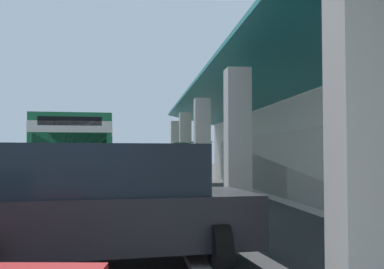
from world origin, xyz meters
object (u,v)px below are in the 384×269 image
(potted_palm, at_px, (190,179))
(transit_bus, at_px, (82,152))
(pedestrian, at_px, (38,194))
(parked_suv_charcoal, at_px, (104,203))

(potted_palm, bearing_deg, transit_bus, -88.36)
(transit_bus, distance_m, pedestrian, 9.31)
(parked_suv_charcoal, bearing_deg, transit_bus, -171.47)
(potted_palm, bearing_deg, pedestrian, -25.76)
(pedestrian, distance_m, potted_palm, 10.44)
(parked_suv_charcoal, bearing_deg, pedestrian, -150.97)
(parked_suv_charcoal, height_order, pedestrian, parked_suv_charcoal)
(pedestrian, bearing_deg, potted_palm, 154.24)
(parked_suv_charcoal, xyz_separation_m, potted_palm, (-12.44, 2.85, -0.35))
(transit_bus, xyz_separation_m, parked_suv_charcoal, (12.30, 1.84, -0.84))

